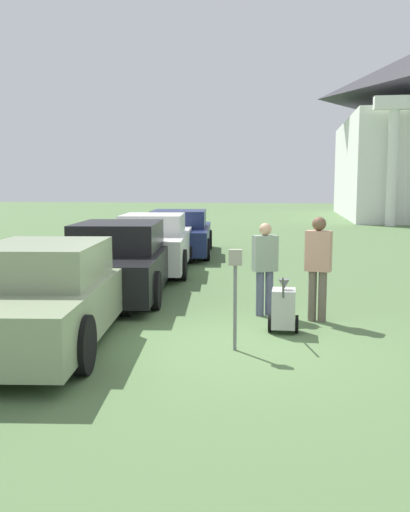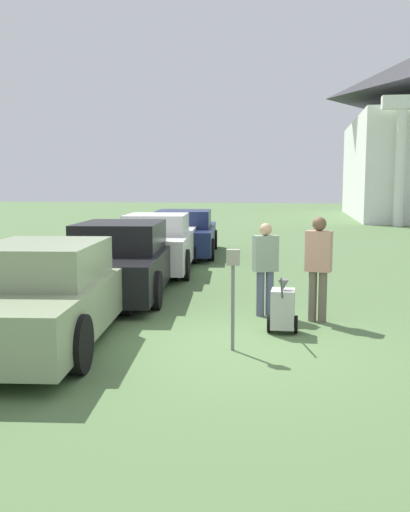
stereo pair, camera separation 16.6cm
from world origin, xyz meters
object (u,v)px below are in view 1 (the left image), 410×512
at_px(parked_car_black, 120,260).
at_px(parked_car_white, 154,244).
at_px(person_supervisor, 318,262).
at_px(equipment_cart, 284,308).
at_px(person_worker, 265,264).
at_px(parked_car_sage, 48,295).
at_px(parking_meter, 235,281).
at_px(parked_car_navy, 180,234).

relative_size(parked_car_black, parked_car_white, 1.11).
bearing_deg(person_supervisor, equipment_cart, 71.08).
height_order(person_worker, person_supervisor, person_supervisor).
xyz_separation_m(parked_car_sage, parked_car_white, (-0.00, 6.80, 0.03)).
xyz_separation_m(parked_car_white, equipment_cart, (3.46, -5.86, -0.33)).
bearing_deg(parked_car_sage, parked_car_white, 83.51).
bearing_deg(person_supervisor, parked_car_black, -10.58).
distance_m(parking_meter, equipment_cart, 1.39).
relative_size(person_worker, person_supervisor, 0.92).
height_order(parked_car_navy, person_supervisor, person_supervisor).
distance_m(parked_car_white, parking_meter, 7.48).
xyz_separation_m(person_worker, equipment_cart, (0.34, -1.12, -0.54)).
bearing_deg(parking_meter, person_supervisor, 57.12).
bearing_deg(parking_meter, parked_car_sage, 177.44).
relative_size(parked_car_white, parking_meter, 3.42).
bearing_deg(parked_car_navy, person_supervisor, -71.60).
relative_size(parked_car_black, parking_meter, 3.80).
distance_m(parked_car_white, parked_car_navy, 3.61).
height_order(parked_car_sage, person_supervisor, person_supervisor).
height_order(parked_car_sage, person_worker, person_worker).
bearing_deg(parked_car_sage, person_supervisor, 17.24).
xyz_separation_m(parked_car_sage, equipment_cart, (3.46, 0.94, -0.30)).
height_order(parked_car_navy, person_worker, person_worker).
bearing_deg(person_worker, parked_car_black, -49.10).
bearing_deg(parked_car_navy, equipment_cart, -76.45).
bearing_deg(parked_car_white, parked_car_sage, -96.49).
distance_m(parked_car_sage, parking_meter, 2.81).
bearing_deg(person_worker, parked_car_white, -77.95).
xyz_separation_m(parking_meter, equipment_cart, (0.66, 1.07, -0.60)).
bearing_deg(person_worker, parked_car_sage, 12.25).
distance_m(person_worker, equipment_cart, 1.29).
xyz_separation_m(parked_car_sage, person_supervisor, (4.02, 1.77, 0.33)).
relative_size(parked_car_sage, parked_car_black, 0.96).
bearing_deg(parking_meter, parked_car_black, 126.07).
xyz_separation_m(parked_car_white, parked_car_navy, (0.00, 3.61, -0.04)).
bearing_deg(parked_car_navy, parked_car_white, -96.51).
bearing_deg(parked_car_black, parking_meter, -60.43).
bearing_deg(parked_car_white, equipment_cart, -65.96).
bearing_deg(parked_car_sage, parked_car_black, 83.49).
xyz_separation_m(parking_meter, person_supervisor, (1.22, 1.89, 0.03)).
distance_m(parked_car_sage, parked_car_white, 6.80).
relative_size(parked_car_sage, equipment_cart, 5.19).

